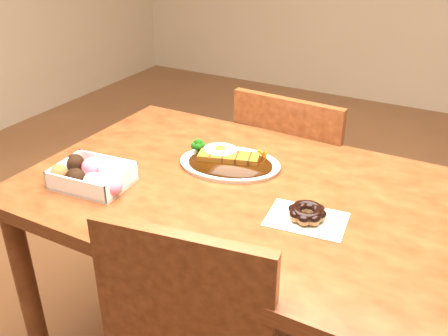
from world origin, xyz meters
The scene contains 5 objects.
table centered at (0.00, 0.00, 0.65)m, with size 1.20×0.80×0.75m.
chair_far centered at (-0.03, 0.53, 0.48)m, with size 0.44×0.44×0.87m.
katsu_curry_plate centered at (-0.09, 0.10, 0.76)m, with size 0.33×0.27×0.06m.
donut_box centered at (-0.37, -0.19, 0.78)m, with size 0.24×0.17×0.06m.
pon_de_ring centered at (0.22, -0.07, 0.77)m, with size 0.21×0.15×0.04m.
Camera 1 is at (0.53, -1.07, 1.43)m, focal length 40.00 mm.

